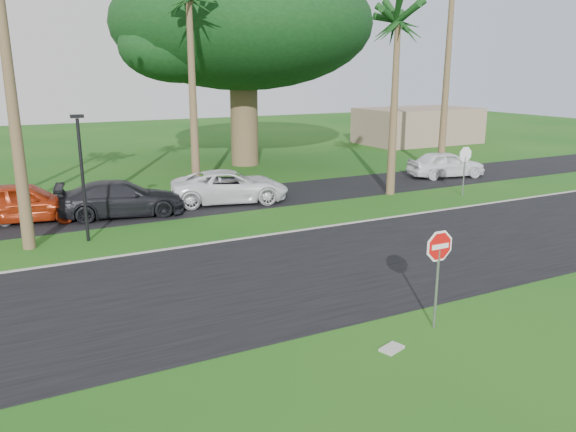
# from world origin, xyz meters

# --- Properties ---
(ground) EXTENTS (120.00, 120.00, 0.00)m
(ground) POSITION_xyz_m (0.00, 0.00, 0.00)
(ground) COLOR #134C13
(ground) RESTS_ON ground
(road) EXTENTS (120.00, 8.00, 0.02)m
(road) POSITION_xyz_m (0.00, 2.00, 0.01)
(road) COLOR black
(road) RESTS_ON ground
(parking_strip) EXTENTS (120.00, 5.00, 0.02)m
(parking_strip) POSITION_xyz_m (0.00, 12.50, 0.01)
(parking_strip) COLOR black
(parking_strip) RESTS_ON ground
(curb) EXTENTS (120.00, 0.12, 0.06)m
(curb) POSITION_xyz_m (0.00, 6.05, 0.03)
(curb) COLOR gray
(curb) RESTS_ON ground
(stop_sign_near) EXTENTS (1.05, 0.07, 2.62)m
(stop_sign_near) POSITION_xyz_m (0.50, -3.00, 1.77)
(stop_sign_near) COLOR gray
(stop_sign_near) RESTS_ON ground
(stop_sign_far) EXTENTS (1.05, 0.07, 2.62)m
(stop_sign_far) POSITION_xyz_m (12.00, 8.00, 1.77)
(stop_sign_far) COLOR gray
(stop_sign_far) RESTS_ON ground
(palm_center) EXTENTS (5.00, 5.00, 10.50)m
(palm_center) POSITION_xyz_m (0.00, 14.00, 9.16)
(palm_center) COLOR brown
(palm_center) RESTS_ON ground
(palm_right_near) EXTENTS (5.00, 5.00, 9.50)m
(palm_right_near) POSITION_xyz_m (9.00, 10.00, 8.19)
(palm_right_near) COLOR brown
(palm_right_near) RESTS_ON ground
(canopy_tree) EXTENTS (16.50, 16.50, 13.12)m
(canopy_tree) POSITION_xyz_m (6.00, 22.00, 8.95)
(canopy_tree) COLOR brown
(canopy_tree) RESTS_ON ground
(streetlight_right) EXTENTS (0.45, 0.25, 4.64)m
(streetlight_right) POSITION_xyz_m (-6.00, 8.50, 2.65)
(streetlight_right) COLOR black
(streetlight_right) RESTS_ON ground
(building_far) EXTENTS (10.00, 6.00, 3.00)m
(building_far) POSITION_xyz_m (24.00, 26.00, 1.50)
(building_far) COLOR gray
(building_far) RESTS_ON ground
(car_red) EXTENTS (5.19, 2.76, 1.68)m
(car_red) POSITION_xyz_m (-7.94, 12.46, 0.84)
(car_red) COLOR #A52B0D
(car_red) RESTS_ON ground
(car_dark) EXTENTS (5.55, 2.94, 1.53)m
(car_dark) POSITION_xyz_m (-4.12, 11.64, 0.77)
(car_dark) COLOR black
(car_dark) RESTS_ON ground
(car_minivan) EXTENTS (5.97, 3.75, 1.54)m
(car_minivan) POSITION_xyz_m (1.00, 11.94, 0.77)
(car_minivan) COLOR white
(car_minivan) RESTS_ON ground
(car_pickup) EXTENTS (4.80, 2.71, 1.54)m
(car_pickup) POSITION_xyz_m (14.75, 12.27, 0.77)
(car_pickup) COLOR white
(car_pickup) RESTS_ON ground
(utility_slab) EXTENTS (0.63, 0.51, 0.06)m
(utility_slab) POSITION_xyz_m (-1.12, -3.45, 0.03)
(utility_slab) COLOR #A3A29B
(utility_slab) RESTS_ON ground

